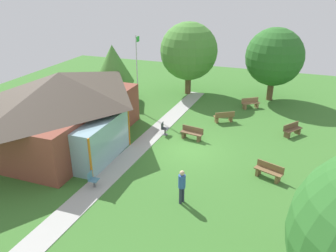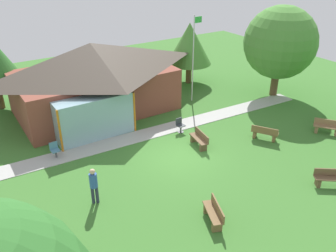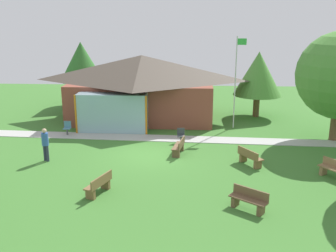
{
  "view_description": "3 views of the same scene",
  "coord_description": "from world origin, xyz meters",
  "px_view_note": "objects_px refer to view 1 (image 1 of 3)",
  "views": [
    {
      "loc": [
        -17.71,
        -5.06,
        9.7
      ],
      "look_at": [
        0.95,
        1.69,
        0.96
      ],
      "focal_mm": 35.67,
      "sensor_mm": 36.0,
      "label": 1
    },
    {
      "loc": [
        -9.26,
        -13.28,
        10.08
      ],
      "look_at": [
        0.27,
        1.51,
        1.03
      ],
      "focal_mm": 38.17,
      "sensor_mm": 36.0,
      "label": 2
    },
    {
      "loc": [
        2.07,
        -19.91,
        7.21
      ],
      "look_at": [
        0.88,
        1.14,
        1.3
      ],
      "focal_mm": 42.22,
      "sensor_mm": 36.0,
      "label": 3
    }
  ],
  "objects_px": {
    "pavilion": "(64,107)",
    "patio_chair_lawn_spare": "(164,129)",
    "visitor_strolling_lawn": "(182,184)",
    "bench_front_center": "(269,172)",
    "tree_east_hedge": "(189,51)",
    "bench_front_right": "(292,130)",
    "bench_mid_right": "(224,117)",
    "bench_lawn_far_right": "(250,103)",
    "flagpole": "(137,71)",
    "patio_chair_west": "(93,180)",
    "tree_behind_pavilion_right": "(113,64)",
    "tree_far_east": "(274,57)",
    "bench_rear_near_path": "(192,134)"
  },
  "relations": [
    {
      "from": "pavilion",
      "to": "patio_chair_lawn_spare",
      "type": "height_order",
      "value": "pavilion"
    },
    {
      "from": "visitor_strolling_lawn",
      "to": "bench_front_center",
      "type": "bearing_deg",
      "value": 156.99
    },
    {
      "from": "patio_chair_lawn_spare",
      "to": "tree_east_hedge",
      "type": "distance_m",
      "value": 9.85
    },
    {
      "from": "bench_front_right",
      "to": "tree_east_hedge",
      "type": "height_order",
      "value": "tree_east_hedge"
    },
    {
      "from": "tree_east_hedge",
      "to": "bench_mid_right",
      "type": "bearing_deg",
      "value": -141.51
    },
    {
      "from": "tree_east_hedge",
      "to": "bench_lawn_far_right",
      "type": "bearing_deg",
      "value": -108.4
    },
    {
      "from": "pavilion",
      "to": "flagpole",
      "type": "relative_size",
      "value": 1.81
    },
    {
      "from": "flagpole",
      "to": "bench_mid_right",
      "type": "distance_m",
      "value": 7.45
    },
    {
      "from": "patio_chair_lawn_spare",
      "to": "tree_east_hedge",
      "type": "bearing_deg",
      "value": -176.81
    },
    {
      "from": "pavilion",
      "to": "bench_front_center",
      "type": "relative_size",
      "value": 6.97
    },
    {
      "from": "patio_chair_west",
      "to": "tree_behind_pavilion_right",
      "type": "bearing_deg",
      "value": -159.15
    },
    {
      "from": "bench_lawn_far_right",
      "to": "patio_chair_west",
      "type": "height_order",
      "value": "patio_chair_west"
    },
    {
      "from": "bench_lawn_far_right",
      "to": "tree_east_hedge",
      "type": "relative_size",
      "value": 0.23
    },
    {
      "from": "bench_lawn_far_right",
      "to": "patio_chair_west",
      "type": "xyz_separation_m",
      "value": [
        -14.31,
        6.04,
        0.01
      ]
    },
    {
      "from": "patio_chair_lawn_spare",
      "to": "visitor_strolling_lawn",
      "type": "bearing_deg",
      "value": 23.15
    },
    {
      "from": "bench_front_right",
      "to": "visitor_strolling_lawn",
      "type": "distance_m",
      "value": 10.75
    },
    {
      "from": "bench_front_right",
      "to": "tree_far_east",
      "type": "xyz_separation_m",
      "value": [
        7.11,
        2.01,
        3.35
      ]
    },
    {
      "from": "bench_lawn_far_right",
      "to": "bench_front_center",
      "type": "xyz_separation_m",
      "value": [
        -10.42,
        -2.25,
        0.0
      ]
    },
    {
      "from": "pavilion",
      "to": "patio_chair_lawn_spare",
      "type": "xyz_separation_m",
      "value": [
        3.01,
        -5.57,
        -1.94
      ]
    },
    {
      "from": "tree_behind_pavilion_right",
      "to": "tree_far_east",
      "type": "xyz_separation_m",
      "value": [
        4.53,
        -12.8,
        0.59
      ]
    },
    {
      "from": "bench_lawn_far_right",
      "to": "tree_behind_pavilion_right",
      "type": "xyz_separation_m",
      "value": [
        -1.79,
        11.49,
        2.76
      ]
    },
    {
      "from": "tree_east_hedge",
      "to": "bench_front_right",
      "type": "bearing_deg",
      "value": -124.44
    },
    {
      "from": "patio_chair_lawn_spare",
      "to": "bench_mid_right",
      "type": "bearing_deg",
      "value": 132.43
    },
    {
      "from": "bench_rear_near_path",
      "to": "tree_east_hedge",
      "type": "height_order",
      "value": "tree_east_hedge"
    },
    {
      "from": "patio_chair_west",
      "to": "visitor_strolling_lawn",
      "type": "height_order",
      "value": "visitor_strolling_lawn"
    },
    {
      "from": "flagpole",
      "to": "bench_mid_right",
      "type": "xyz_separation_m",
      "value": [
        0.08,
        -6.87,
        -2.88
      ]
    },
    {
      "from": "bench_rear_near_path",
      "to": "bench_front_center",
      "type": "bearing_deg",
      "value": 157.94
    },
    {
      "from": "pavilion",
      "to": "bench_mid_right",
      "type": "distance_m",
      "value": 11.27
    },
    {
      "from": "bench_rear_near_path",
      "to": "visitor_strolling_lawn",
      "type": "height_order",
      "value": "visitor_strolling_lawn"
    },
    {
      "from": "tree_behind_pavilion_right",
      "to": "tree_far_east",
      "type": "height_order",
      "value": "tree_far_east"
    },
    {
      "from": "bench_front_right",
      "to": "patio_chair_lawn_spare",
      "type": "height_order",
      "value": "patio_chair_lawn_spare"
    },
    {
      "from": "flagpole",
      "to": "bench_mid_right",
      "type": "height_order",
      "value": "flagpole"
    },
    {
      "from": "bench_rear_near_path",
      "to": "bench_front_center",
      "type": "distance_m",
      "value": 6.05
    },
    {
      "from": "patio_chair_west",
      "to": "tree_behind_pavilion_right",
      "type": "distance_m",
      "value": 13.93
    },
    {
      "from": "patio_chair_lawn_spare",
      "to": "flagpole",
      "type": "bearing_deg",
      "value": -138.3
    },
    {
      "from": "bench_mid_right",
      "to": "tree_east_hedge",
      "type": "distance_m",
      "value": 8.0
    },
    {
      "from": "flagpole",
      "to": "tree_east_hedge",
      "type": "bearing_deg",
      "value": -22.7
    },
    {
      "from": "bench_front_center",
      "to": "visitor_strolling_lawn",
      "type": "relative_size",
      "value": 0.9
    },
    {
      "from": "bench_mid_right",
      "to": "tree_east_hedge",
      "type": "bearing_deg",
      "value": 96.39
    },
    {
      "from": "bench_rear_near_path",
      "to": "tree_behind_pavilion_right",
      "type": "height_order",
      "value": "tree_behind_pavilion_right"
    },
    {
      "from": "bench_lawn_far_right",
      "to": "tree_far_east",
      "type": "height_order",
      "value": "tree_far_east"
    },
    {
      "from": "patio_chair_lawn_spare",
      "to": "tree_behind_pavilion_right",
      "type": "xyz_separation_m",
      "value": [
        5.39,
        6.63,
        2.74
      ]
    },
    {
      "from": "bench_mid_right",
      "to": "bench_front_center",
      "type": "distance_m",
      "value": 7.71
    },
    {
      "from": "pavilion",
      "to": "bench_mid_right",
      "type": "xyz_separation_m",
      "value": [
        6.53,
        -8.97,
        -1.96
      ]
    },
    {
      "from": "bench_front_center",
      "to": "tree_behind_pavilion_right",
      "type": "distance_m",
      "value": 16.46
    },
    {
      "from": "tree_far_east",
      "to": "flagpole",
      "type": "bearing_deg",
      "value": 123.93
    },
    {
      "from": "patio_chair_west",
      "to": "bench_rear_near_path",
      "type": "bearing_deg",
      "value": 153.38
    },
    {
      "from": "bench_rear_near_path",
      "to": "bench_front_right",
      "type": "bearing_deg",
      "value": -145.56
    },
    {
      "from": "bench_rear_near_path",
      "to": "tree_far_east",
      "type": "bearing_deg",
      "value": -103.12
    },
    {
      "from": "bench_front_right",
      "to": "visitor_strolling_lawn",
      "type": "xyz_separation_m",
      "value": [
        -9.62,
        4.75,
        0.62
      ]
    }
  ]
}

